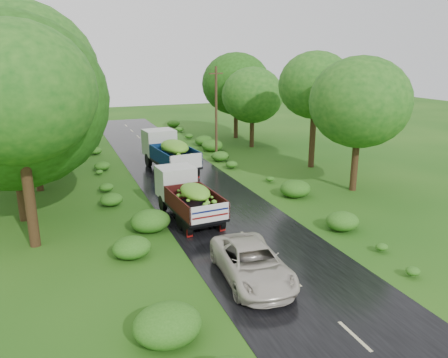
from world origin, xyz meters
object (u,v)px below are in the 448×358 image
truck_near (187,193)px  utility_pole (216,112)px  car (252,263)px  truck_far (168,150)px

truck_near → utility_pole: size_ratio=0.78×
car → utility_pole: utility_pole is taller
truck_near → car: 7.38m
utility_pole → car: bearing=-120.9°
truck_near → utility_pole: (6.15, 12.13, 2.50)m
truck_near → car: (0.41, -7.34, -0.65)m
truck_near → car: size_ratio=1.18×
truck_near → truck_far: (1.49, 9.83, 0.22)m
truck_near → truck_far: bearing=77.4°
truck_far → utility_pole: 5.67m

